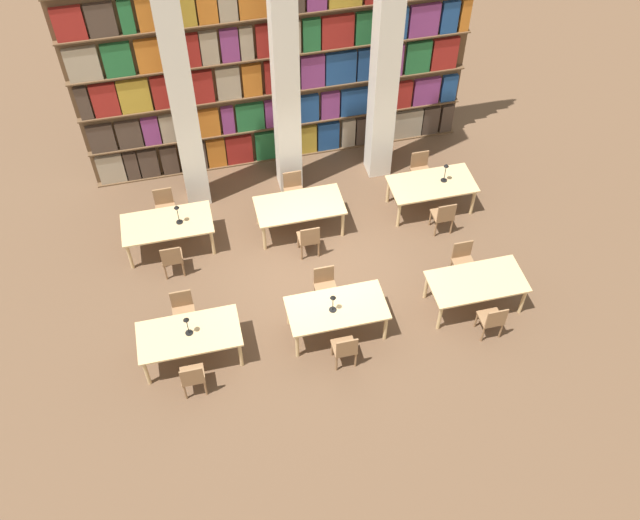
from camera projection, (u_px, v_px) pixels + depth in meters
ground_plane at (318, 276)px, 14.59m from camera, size 40.00×40.00×0.00m
bookshelf_bank at (276, 58)px, 15.07m from camera, size 8.63×0.35×5.50m
pillar_left at (180, 86)px, 13.85m from camera, size 0.51×0.51×6.00m
pillar_center at (285, 72)px, 14.17m from camera, size 0.51×0.51×6.00m
pillar_right at (386, 58)px, 14.49m from camera, size 0.51×0.51×6.00m
reading_table_0 at (189, 336)px, 12.81m from camera, size 1.85×0.94×0.73m
chair_0 at (193, 377)px, 12.45m from camera, size 0.42×0.40×0.88m
chair_1 at (183, 310)px, 13.41m from camera, size 0.42×0.40×0.88m
desk_lamp_0 at (187, 323)px, 12.52m from camera, size 0.14×0.14×0.46m
reading_table_1 at (337, 310)px, 13.20m from camera, size 1.85×0.94×0.73m
chair_2 at (345, 349)px, 12.84m from camera, size 0.42×0.40×0.88m
chair_3 at (325, 285)px, 13.81m from camera, size 0.42×0.40×0.88m
desk_lamp_1 at (333, 300)px, 12.89m from camera, size 0.14×0.14×0.42m
reading_table_2 at (477, 283)px, 13.62m from camera, size 1.85×0.94×0.73m
chair_4 at (492, 319)px, 13.27m from camera, size 0.42×0.40×0.88m
chair_5 at (463, 260)px, 14.24m from camera, size 0.42×0.40×0.88m
reading_table_3 at (167, 226)px, 14.63m from camera, size 1.85×0.94×0.73m
chair_6 at (172, 258)px, 14.27m from camera, size 0.42×0.40×0.88m
chair_7 at (165, 207)px, 15.24m from camera, size 0.42×0.40×0.88m
desk_lamp_2 at (177, 211)px, 14.34m from camera, size 0.14×0.14×0.48m
reading_table_4 at (300, 208)px, 14.98m from camera, size 1.85×0.94×0.73m
chair_8 at (309, 238)px, 14.63m from camera, size 0.42×0.40×0.88m
chair_9 at (294, 189)px, 15.59m from camera, size 0.42×0.40×0.88m
reading_table_5 at (432, 186)px, 15.42m from camera, size 1.85×0.94×0.73m
chair_10 at (443, 216)px, 15.06m from camera, size 0.42×0.40×0.88m
chair_11 at (420, 169)px, 16.03m from camera, size 0.42×0.40×0.88m
desk_lamp_3 at (446, 169)px, 15.17m from camera, size 0.14×0.14×0.47m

